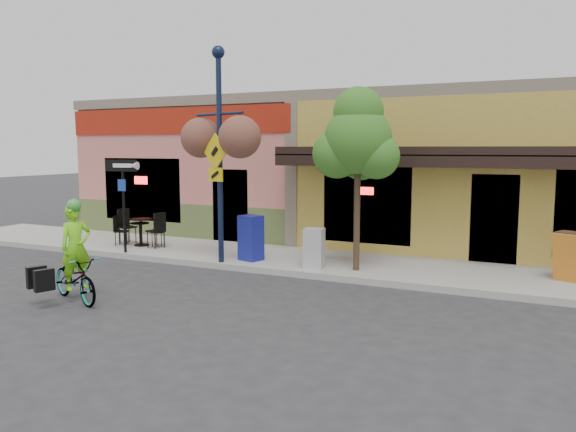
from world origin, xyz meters
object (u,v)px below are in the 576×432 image
object	(u,v)px
cyclist_rider	(76,260)
lamp_post	(220,156)
building	(369,168)
bicycle	(75,279)
newspaper_box_grey	(314,248)
street_tree	(357,179)
one_way_sign	(124,206)
newspaper_box_blue	(251,238)

from	to	relation	value
cyclist_rider	lamp_post	xyz separation A→B (m)	(0.87, 3.75, 1.93)
building	bicycle	xyz separation A→B (m)	(-2.52, -10.60, -1.81)
lamp_post	newspaper_box_grey	distance (m)	3.16
street_tree	building	bearing A→B (deg)	104.85
building	newspaper_box_grey	xyz separation A→B (m)	(0.71, -6.49, -1.64)
cyclist_rider	street_tree	distance (m)	6.14
bicycle	lamp_post	bearing A→B (deg)	6.53
lamp_post	street_tree	bearing A→B (deg)	26.96
building	one_way_sign	xyz separation A→B (m)	(-4.61, -6.85, -0.86)
bicycle	one_way_sign	size ratio (longest dim) A/B	0.68
newspaper_box_blue	building	bearing A→B (deg)	96.37
building	newspaper_box_grey	bearing A→B (deg)	-83.78
newspaper_box_grey	cyclist_rider	bearing A→B (deg)	-134.53
building	cyclist_rider	world-z (taller)	building
cyclist_rider	bicycle	bearing A→B (deg)	110.33
building	cyclist_rider	size ratio (longest dim) A/B	11.26
building	street_tree	distance (m)	6.52
cyclist_rider	newspaper_box_blue	world-z (taller)	cyclist_rider
building	one_way_sign	world-z (taller)	building
street_tree	lamp_post	bearing A→B (deg)	-170.46
newspaper_box_blue	newspaper_box_grey	bearing A→B (deg)	10.30
building	newspaper_box_blue	distance (m)	6.59
bicycle	building	bearing A→B (deg)	6.93
newspaper_box_blue	street_tree	bearing A→B (deg)	16.35
newspaper_box_grey	street_tree	xyz separation A→B (m)	(0.96, 0.19, 1.62)
newspaper_box_grey	street_tree	size ratio (longest dim) A/B	0.22
bicycle	newspaper_box_grey	size ratio (longest dim) A/B	1.81
cyclist_rider	newspaper_box_grey	world-z (taller)	cyclist_rider
newspaper_box_grey	street_tree	distance (m)	1.90
cyclist_rider	one_way_sign	distance (m)	4.35
newspaper_box_blue	street_tree	xyz separation A→B (m)	(2.74, 0.02, 1.53)
building	lamp_post	size ratio (longest dim) A/B	3.52
building	one_way_sign	distance (m)	8.30
bicycle	cyclist_rider	size ratio (longest dim) A/B	1.04
lamp_post	one_way_sign	size ratio (longest dim) A/B	2.09
building	newspaper_box_grey	size ratio (longest dim) A/B	19.58
bicycle	lamp_post	xyz separation A→B (m)	(0.92, 3.75, 2.29)
one_way_sign	newspaper_box_grey	distance (m)	5.39
newspaper_box_blue	newspaper_box_grey	world-z (taller)	newspaper_box_blue
bicycle	street_tree	xyz separation A→B (m)	(4.19, 4.30, 1.80)
lamp_post	cyclist_rider	bearing A→B (deg)	-85.66
newspaper_box_grey	bicycle	bearing A→B (deg)	-134.96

